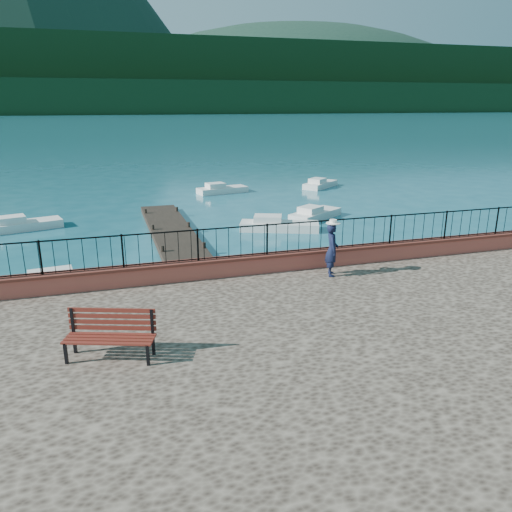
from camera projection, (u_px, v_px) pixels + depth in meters
ground at (322, 358)px, 13.00m from camera, size 2000.00×2000.00×0.00m
promenade at (492, 512)px, 7.34m from camera, size 30.00×20.00×1.20m
parapet at (276, 262)px, 15.94m from camera, size 28.00×0.46×0.58m
railing at (276, 239)px, 15.71m from camera, size 27.00×0.05×0.95m
dock at (177, 241)px, 23.35m from camera, size 2.00×16.00×0.30m
far_forest at (105, 97)px, 284.34m from camera, size 900.00×60.00×18.00m
foothills at (102, 78)px, 335.31m from camera, size 900.00×120.00×44.00m
companion_hill at (296, 108)px, 586.20m from camera, size 448.00×384.00×180.00m
park_bench at (111, 345)px, 10.46m from camera, size 1.96×1.20×1.04m
person at (332, 250)px, 15.37m from camera, size 0.56×0.70×1.66m
hat at (333, 221)px, 15.10m from camera, size 0.44×0.44×0.12m
boat_0 at (70, 279)px, 17.63m from camera, size 4.32×1.83×0.80m
boat_1 at (279, 223)px, 25.85m from camera, size 4.24×2.69×0.80m
boat_2 at (316, 212)px, 28.50m from camera, size 3.68×3.02×0.80m
boat_3 at (24, 222)px, 26.00m from camera, size 3.92×2.27×0.80m
boat_4 at (222, 188)px, 36.50m from camera, size 3.83×2.00×0.80m
boat_5 at (320, 182)px, 38.89m from camera, size 3.53×3.21×0.80m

